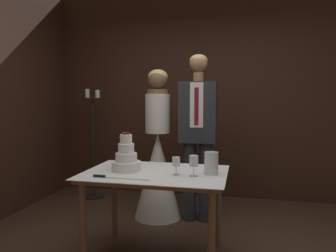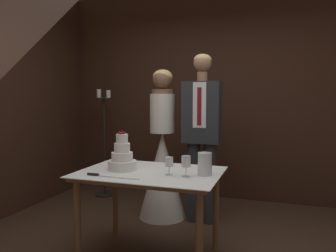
# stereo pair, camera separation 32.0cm
# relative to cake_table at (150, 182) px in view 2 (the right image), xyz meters

# --- Properties ---
(wall_back) EXTENTS (4.54, 0.12, 2.88)m
(wall_back) POSITION_rel_cake_table_xyz_m (0.21, 1.98, 0.78)
(wall_back) COLOR #382116
(wall_back) RESTS_ON ground_plane
(cake_table) EXTENTS (1.20, 0.83, 0.75)m
(cake_table) POSITION_rel_cake_table_xyz_m (0.00, 0.00, 0.00)
(cake_table) COLOR brown
(cake_table) RESTS_ON ground_plane
(tiered_cake) EXTENTS (0.25, 0.25, 0.34)m
(tiered_cake) POSITION_rel_cake_table_xyz_m (-0.26, -0.01, 0.20)
(tiered_cake) COLOR white
(tiered_cake) RESTS_ON cake_table
(cake_knife) EXTENTS (0.46, 0.03, 0.02)m
(cake_knife) POSITION_rel_cake_table_xyz_m (-0.29, -0.28, 0.10)
(cake_knife) COLOR silver
(cake_knife) RESTS_ON cake_table
(wine_glass_near) EXTENTS (0.07, 0.07, 0.17)m
(wine_glass_near) POSITION_rel_cake_table_xyz_m (0.34, -0.08, 0.21)
(wine_glass_near) COLOR silver
(wine_glass_near) RESTS_ON cake_table
(wine_glass_middle) EXTENTS (0.07, 0.07, 0.15)m
(wine_glass_middle) POSITION_rel_cake_table_xyz_m (0.19, -0.06, 0.19)
(wine_glass_middle) COLOR silver
(wine_glass_middle) RESTS_ON cake_table
(hurricane_candle) EXTENTS (0.11, 0.11, 0.18)m
(hurricane_candle) POSITION_rel_cake_table_xyz_m (0.47, 0.02, 0.18)
(hurricane_candle) COLOR silver
(hurricane_candle) RESTS_ON cake_table
(bride) EXTENTS (0.54, 0.54, 1.70)m
(bride) POSITION_rel_cake_table_xyz_m (-0.23, 0.96, -0.03)
(bride) COLOR white
(bride) RESTS_ON ground_plane
(groom) EXTENTS (0.40, 0.25, 1.85)m
(groom) POSITION_rel_cake_table_xyz_m (0.23, 0.96, 0.36)
(groom) COLOR #282B30
(groom) RESTS_ON ground_plane
(candle_stand) EXTENTS (0.28, 0.28, 1.50)m
(candle_stand) POSITION_rel_cake_table_xyz_m (-1.29, 1.50, 0.02)
(candle_stand) COLOR black
(candle_stand) RESTS_ON ground_plane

